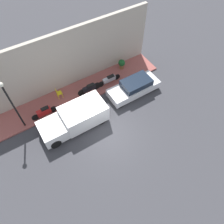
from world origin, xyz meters
TOP-DOWN VIEW (x-y plane):
  - ground_plane at (0.00, 0.00)m, footprint 60.00×60.00m
  - sidewalk at (4.76, 0.00)m, footprint 2.37×14.42m
  - building_facade at (6.10, 0.00)m, footprint 0.30×14.42m
  - parked_car at (2.41, -3.83)m, footprint 1.68×4.31m
  - delivery_van at (2.03, 1.73)m, footprint 2.01×4.91m
  - scooter_silver at (4.32, -2.61)m, footprint 0.30×2.13m
  - motorcycle_black at (4.28, -0.68)m, footprint 0.30×2.05m
  - motorcycle_red at (3.99, 3.34)m, footprint 0.30×1.99m
  - streetlamp at (3.95, 4.98)m, footprint 0.31×0.31m
  - potted_plant at (5.28, -4.50)m, footprint 0.60×0.60m
  - cafe_chair at (5.07, 1.69)m, footprint 0.40×0.40m

SIDE VIEW (x-z plane):
  - ground_plane at x=0.00m, z-range 0.00..0.00m
  - sidewalk at x=4.76m, z-range 0.00..0.12m
  - scooter_silver at x=4.32m, z-range 0.16..0.89m
  - motorcycle_black at x=4.28m, z-range 0.17..0.95m
  - motorcycle_red at x=3.99m, z-range 0.15..0.99m
  - parked_car at x=2.41m, z-range -0.03..1.26m
  - potted_plant at x=5.28m, z-range 0.18..1.10m
  - cafe_chair at x=5.07m, z-range 0.20..1.15m
  - delivery_van at x=2.03m, z-range 0.04..1.67m
  - building_facade at x=6.10m, z-range 0.00..5.07m
  - streetlamp at x=3.95m, z-range 0.73..5.26m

